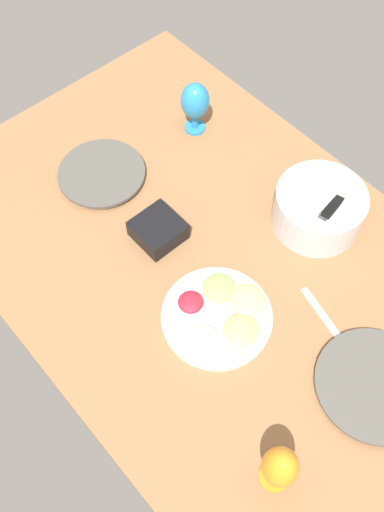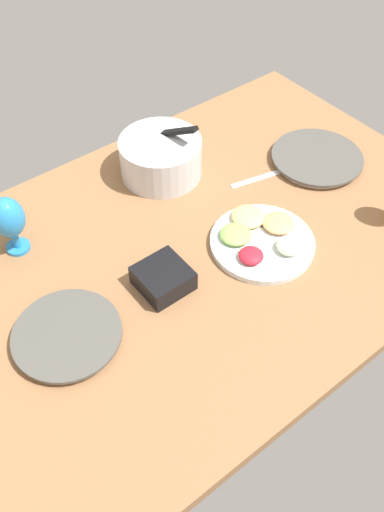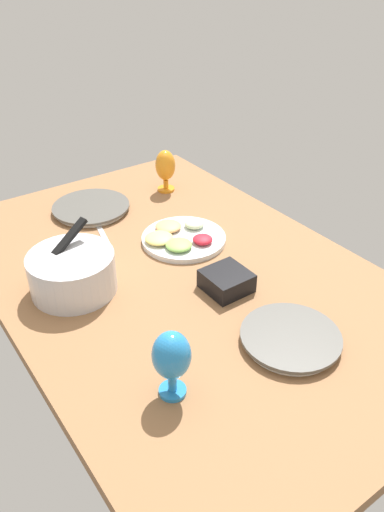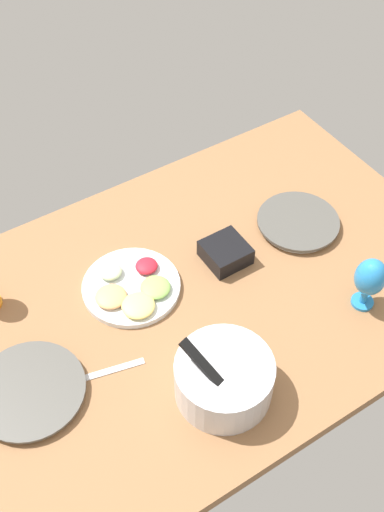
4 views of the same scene
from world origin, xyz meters
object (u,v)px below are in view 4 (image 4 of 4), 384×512
Objects in this scene: dinner_plate_left at (298,223)px; mixing_bowl at (224,378)px; hurricane_glass_blue at (370,278)px; fruit_platter at (132,287)px; dinner_plate_right at (30,391)px; square_bowl_black at (226,252)px.

dinner_plate_left is 63.38cm from mixing_bowl.
mixing_bowl is 1.41× the size of hurricane_glass_blue.
mixing_bowl is 40.87cm from fruit_platter.
hurricane_glass_blue is at bearing -177.91° from mixing_bowl.
dinner_plate_right is 49.04cm from mixing_bowl.
dinner_plate_right is at bearing 21.64° from fruit_platter.
mixing_bowl reaches higher than dinner_plate_left.
mixing_bowl reaches higher than square_bowl_black.
dinner_plate_right is 93.94cm from hurricane_glass_blue.
mixing_bowl reaches higher than fruit_platter.
hurricane_glass_blue is (3.63, 33.49, 9.68)cm from dinner_plate_left.
mixing_bowl is 44.26cm from square_bowl_black.
square_bowl_black is at bearing 171.69° from fruit_platter.
square_bowl_black is at bearing -125.15° from mixing_bowl.
hurricane_glass_blue reaches higher than dinner_plate_left.
dinner_plate_right is 1.15× the size of mixing_bowl.
fruit_platter is 29.76cm from square_bowl_black.
dinner_plate_right is 1.63× the size of hurricane_glass_blue.
dinner_plate_left is 1.04× the size of mixing_bowl.
mixing_bowl is at bearing 54.85° from square_bowl_black.
dinner_plate_right is 2.30× the size of square_bowl_black.
square_bowl_black is at bearing -1.76° from dinner_plate_left.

